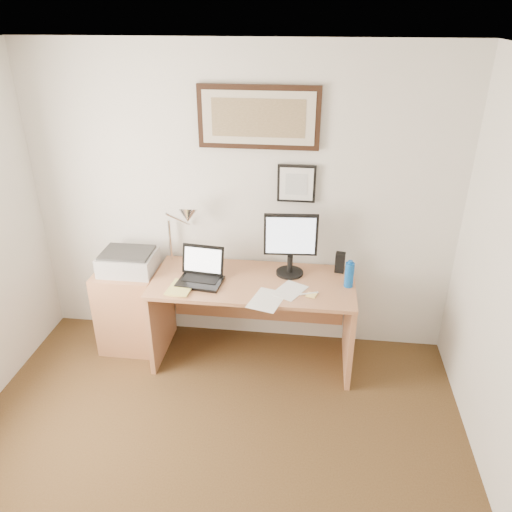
% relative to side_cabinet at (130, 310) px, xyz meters
% --- Properties ---
extents(ceiling, '(4.00, 4.00, 0.00)m').
position_rel_side_cabinet_xyz_m(ceiling, '(0.92, -1.68, 2.13)').
color(ceiling, white).
rests_on(ceiling, ground).
extents(wall_back, '(3.50, 0.02, 2.50)m').
position_rel_side_cabinet_xyz_m(wall_back, '(0.92, 0.32, 0.89)').
color(wall_back, silver).
rests_on(wall_back, ground).
extents(side_cabinet, '(0.50, 0.40, 0.73)m').
position_rel_side_cabinet_xyz_m(side_cabinet, '(0.00, 0.00, 0.00)').
color(side_cabinet, '#A56945').
rests_on(side_cabinet, floor).
extents(water_bottle, '(0.07, 0.07, 0.20)m').
position_rel_side_cabinet_xyz_m(water_bottle, '(1.81, -0.04, 0.48)').
color(water_bottle, '#0D51AD').
rests_on(water_bottle, desk).
extents(bottle_cap, '(0.04, 0.04, 0.02)m').
position_rel_side_cabinet_xyz_m(bottle_cap, '(1.81, -0.04, 0.59)').
color(bottle_cap, '#0D51AD').
rests_on(bottle_cap, water_bottle).
extents(speaker, '(0.08, 0.08, 0.17)m').
position_rel_side_cabinet_xyz_m(speaker, '(1.75, 0.19, 0.47)').
color(speaker, black).
rests_on(speaker, desk).
extents(paper_sheet_a, '(0.29, 0.36, 0.00)m').
position_rel_side_cabinet_xyz_m(paper_sheet_a, '(1.21, -0.32, 0.39)').
color(paper_sheet_a, white).
rests_on(paper_sheet_a, desk).
extents(paper_sheet_b, '(0.29, 0.32, 0.00)m').
position_rel_side_cabinet_xyz_m(paper_sheet_b, '(1.37, -0.17, 0.39)').
color(paper_sheet_b, white).
rests_on(paper_sheet_b, desk).
extents(sticky_pad, '(0.09, 0.09, 0.01)m').
position_rel_side_cabinet_xyz_m(sticky_pad, '(1.53, -0.22, 0.39)').
color(sticky_pad, '#F8D775').
rests_on(sticky_pad, desk).
extents(marker_pen, '(0.14, 0.06, 0.02)m').
position_rel_side_cabinet_xyz_m(marker_pen, '(1.52, -0.20, 0.39)').
color(marker_pen, white).
rests_on(marker_pen, desk).
extents(book, '(0.20, 0.26, 0.02)m').
position_rel_side_cabinet_xyz_m(book, '(0.45, -0.24, 0.39)').
color(book, '#D9CE66').
rests_on(book, desk).
extents(desk, '(1.60, 0.70, 0.75)m').
position_rel_side_cabinet_xyz_m(desk, '(1.07, 0.04, 0.15)').
color(desk, '#A56945').
rests_on(desk, floor).
extents(laptop, '(0.36, 0.33, 0.26)m').
position_rel_side_cabinet_xyz_m(laptop, '(0.66, -0.09, 0.44)').
color(laptop, black).
rests_on(laptop, desk).
extents(lcd_monitor, '(0.42, 0.22, 0.52)m').
position_rel_side_cabinet_xyz_m(lcd_monitor, '(1.35, 0.09, 0.68)').
color(lcd_monitor, black).
rests_on(lcd_monitor, desk).
extents(printer, '(0.44, 0.34, 0.18)m').
position_rel_side_cabinet_xyz_m(printer, '(0.03, 0.02, 0.45)').
color(printer, '#ACACAE').
rests_on(printer, side_cabinet).
extents(desk_lamp, '(0.29, 0.27, 0.53)m').
position_rel_side_cabinet_xyz_m(desk_lamp, '(0.51, 0.13, 0.82)').
color(desk_lamp, silver).
rests_on(desk_lamp, desk).
extents(picture_large, '(0.92, 0.04, 0.47)m').
position_rel_side_cabinet_xyz_m(picture_large, '(1.07, 0.29, 1.59)').
color(picture_large, black).
rests_on(picture_large, wall_back).
extents(picture_small, '(0.30, 0.03, 0.30)m').
position_rel_side_cabinet_xyz_m(picture_small, '(1.37, 0.29, 1.09)').
color(picture_small, black).
rests_on(picture_small, wall_back).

